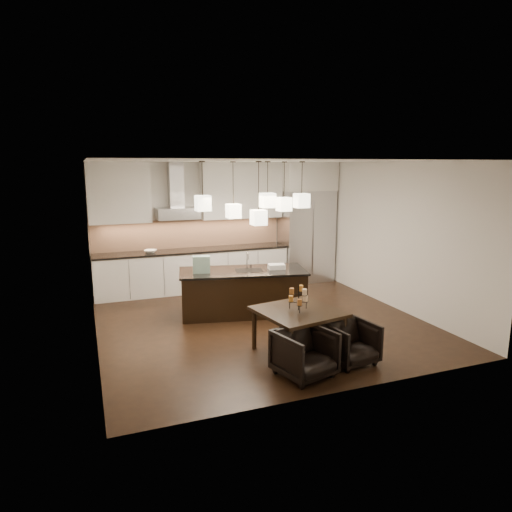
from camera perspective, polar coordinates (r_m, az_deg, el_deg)
name	(u,v)px	position (r m, az deg, el deg)	size (l,w,h in m)	color
floor	(260,322)	(8.21, 0.50, -8.22)	(5.50, 5.50, 0.02)	black
ceiling	(260,160)	(7.73, 0.54, 11.87)	(5.50, 5.50, 0.02)	white
wall_back	(216,225)	(10.44, -5.01, 3.93)	(5.50, 0.02, 2.80)	silver
wall_front	(346,282)	(5.43, 11.19, -3.16)	(5.50, 0.02, 2.80)	silver
wall_left	(90,255)	(7.33, -20.03, 0.12)	(0.02, 5.50, 2.80)	silver
wall_right	(393,235)	(9.21, 16.75, 2.50)	(0.02, 5.50, 2.80)	silver
refrigerator	(306,236)	(10.90, 6.27, 2.49)	(1.20, 0.72, 2.15)	#B7B7BA
fridge_panel	(307,176)	(10.77, 6.43, 9.87)	(1.26, 0.72, 0.65)	silver
lower_cabinets	(194,271)	(10.14, -7.81, -1.86)	(4.21, 0.62, 0.88)	silver
countertop	(193,250)	(10.05, -7.88, 0.69)	(4.21, 0.66, 0.04)	black
backsplash	(190,233)	(10.28, -8.30, 2.82)	(4.21, 0.02, 0.63)	tan
upper_cab_left	(119,193)	(9.81, -16.77, 7.58)	(1.25, 0.35, 1.25)	silver
upper_cab_right	(242,190)	(10.35, -1.82, 8.22)	(1.86, 0.35, 1.25)	silver
hood_canopy	(178,213)	(9.92, -9.76, 5.29)	(0.90, 0.52, 0.24)	#B7B7BA
hood_chimney	(176,185)	(9.98, -10.01, 8.77)	(0.30, 0.28, 0.96)	#B7B7BA
fruit_bowl	(150,251)	(9.83, -13.07, 0.57)	(0.26, 0.26, 0.06)	silver
island_body	(243,293)	(8.52, -1.64, -4.62)	(2.25, 0.90, 0.79)	black
island_top	(243,271)	(8.42, -1.65, -1.92)	(2.32, 0.97, 0.04)	black
faucet	(247,260)	(8.47, -1.13, -0.51)	(0.09, 0.22, 0.34)	silver
tote_bag	(201,264)	(8.24, -6.85, -1.06)	(0.31, 0.16, 0.31)	#22664B
food_container	(276,267)	(8.52, 2.58, -1.33)	(0.31, 0.22, 0.09)	silver
dining_table	(298,331)	(6.82, 5.28, -9.38)	(1.10, 1.10, 0.66)	black
candelabra	(299,297)	(6.66, 5.36, -5.15)	(0.32, 0.32, 0.39)	black
candle_a	(305,298)	(6.74, 6.20, -5.29)	(0.07, 0.07, 0.09)	beige
candle_b	(291,299)	(6.71, 4.39, -5.32)	(0.07, 0.07, 0.09)	orange
candle_c	(300,302)	(6.55, 5.47, -5.77)	(0.07, 0.07, 0.09)	brown
candle_d	(301,288)	(6.74, 5.64, -4.02)	(0.07, 0.07, 0.09)	orange
candle_e	(292,291)	(6.58, 4.48, -4.40)	(0.07, 0.07, 0.09)	brown
candle_f	(305,292)	(6.55, 6.10, -4.50)	(0.07, 0.07, 0.09)	beige
armchair_left	(305,353)	(6.13, 6.10, -12.01)	(0.68, 0.70, 0.63)	black
armchair_right	(351,343)	(6.62, 11.77, -10.57)	(0.63, 0.65, 0.59)	black
pendant_a	(203,203)	(7.82, -6.66, 6.57)	(0.24, 0.24, 0.26)	beige
pendant_b	(233,211)	(8.48, -2.84, 5.63)	(0.24, 0.24, 0.26)	beige
pendant_c	(267,200)	(8.20, 1.45, 6.97)	(0.24, 0.24, 0.26)	beige
pendant_d	(284,204)	(8.75, 3.51, 6.49)	(0.24, 0.24, 0.26)	beige
pendant_e	(302,201)	(8.50, 5.71, 6.90)	(0.24, 0.24, 0.26)	beige
pendant_f	(259,217)	(7.92, 0.32, 4.84)	(0.24, 0.24, 0.26)	beige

